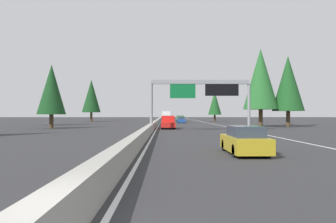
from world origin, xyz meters
name	(u,v)px	position (x,y,z in m)	size (l,w,h in m)	color
ground_plane	(158,125)	(60.00, 0.00, 0.00)	(320.00, 320.00, 0.00)	#2D2D30
median_barrier	(158,120)	(80.00, 0.30, 0.45)	(180.00, 0.56, 0.90)	#9E9B93
shoulder_stripe_right	(209,123)	(70.00, -11.52, 0.01)	(160.00, 0.16, 0.01)	silver
shoulder_stripe_median	(160,123)	(70.00, -0.25, 0.01)	(160.00, 0.16, 0.01)	silver
sign_gantry_overhead	(202,90)	(36.04, -6.04, 5.08)	(0.50, 12.68, 6.39)	gray
sedan_distant_b	(245,141)	(12.49, -5.59, 0.68)	(4.40, 1.80, 1.47)	#AD931E
pickup_distant_a	(168,122)	(42.02, -1.86, 0.91)	(5.60, 2.00, 1.86)	red
sedan_near_center	(181,120)	(71.07, -5.21, 0.68)	(4.40, 1.80, 1.47)	#1E4793
box_truck_far_left	(166,116)	(92.62, -1.75, 1.61)	(8.50, 2.40, 2.95)	white
minivan_far_right	(180,118)	(85.09, -5.64, 0.95)	(5.00, 1.95, 1.69)	#2D6B38
conifer_right_near	(261,79)	(49.53, -17.54, 8.01)	(5.80, 5.80, 13.18)	#4C3823
conifer_right_mid	(288,83)	(49.58, -22.19, 7.26)	(5.26, 5.26, 11.95)	#4C3823
conifer_right_far	(215,103)	(88.65, -15.87, 5.28)	(3.83, 3.83, 8.71)	#4C3823
conifer_left_near	(51,90)	(42.48, 15.11, 5.66)	(4.10, 4.10, 9.32)	#4C3823
conifer_left_mid	(51,92)	(56.74, 20.15, 6.25)	(4.53, 4.53, 10.29)	#4C3823
conifer_left_far	(91,96)	(86.28, 19.36, 7.19)	(5.20, 5.20, 11.83)	#4C3823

